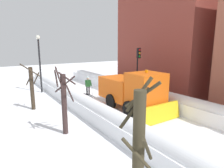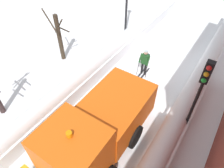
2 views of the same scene
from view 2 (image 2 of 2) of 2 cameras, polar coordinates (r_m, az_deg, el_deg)
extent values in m
cube|color=white|center=(10.39, -26.40, -14.81)|extent=(1.10, 36.00, 0.83)
cylinder|color=white|center=(10.07, -27.15, -13.55)|extent=(0.90, 34.20, 0.90)
cube|color=orange|center=(9.20, 1.06, -7.27)|extent=(2.30, 3.40, 1.60)
cube|color=orange|center=(7.79, -10.37, -18.52)|extent=(2.20, 2.00, 2.30)
cylinder|color=orange|center=(6.71, -11.77, -13.47)|extent=(0.20, 0.20, 0.18)
cylinder|color=black|center=(9.40, -13.64, -16.83)|extent=(0.25, 1.10, 1.10)
cylinder|color=black|center=(9.49, 6.33, -14.25)|extent=(0.25, 1.10, 1.10)
cylinder|color=black|center=(10.20, -5.11, -8.16)|extent=(0.25, 1.10, 1.10)
cylinder|color=black|center=(12.91, 9.20, 4.11)|extent=(0.14, 0.14, 0.82)
cylinder|color=black|center=(12.97, 8.33, 4.46)|extent=(0.14, 0.14, 0.82)
cube|color=#1E5123|center=(12.50, 9.12, 6.82)|extent=(0.42, 0.26, 0.62)
cube|color=#262D38|center=(12.64, 9.57, 7.40)|extent=(0.32, 0.16, 0.44)
sphere|color=tan|center=(12.22, 9.36, 8.58)|extent=(0.24, 0.24, 0.24)
sphere|color=silver|center=(12.17, 9.42, 8.96)|extent=(0.22, 0.22, 0.22)
cylinder|color=#1E5123|center=(12.33, 10.00, 6.28)|extent=(0.09, 0.33, 0.56)
cylinder|color=#1E5123|center=(12.49, 7.86, 7.13)|extent=(0.09, 0.33, 0.56)
cube|color=black|center=(12.99, 8.50, 2.19)|extent=(0.09, 1.80, 0.03)
cube|color=black|center=(13.05, 7.65, 2.55)|extent=(0.09, 1.80, 0.03)
cylinder|color=#262628|center=(12.57, 9.61, 3.93)|extent=(0.02, 0.19, 1.19)
cylinder|color=#262628|center=(12.76, 7.21, 4.91)|extent=(0.02, 0.19, 1.19)
cylinder|color=black|center=(9.34, 21.11, -6.84)|extent=(0.12, 0.12, 3.53)
cube|color=black|center=(7.76, 24.90, 2.96)|extent=(0.28, 0.24, 0.90)
sphere|color=red|center=(7.49, 25.28, 4.04)|extent=(0.18, 0.18, 0.18)
sphere|color=gold|center=(7.65, 24.66, 2.44)|extent=(0.18, 0.18, 0.18)
sphere|color=green|center=(7.82, 24.06, 0.91)|extent=(0.18, 0.18, 0.18)
cylinder|color=black|center=(15.88, 4.09, 21.91)|extent=(0.16, 0.16, 5.24)
cylinder|color=#392D21|center=(13.83, -14.29, 12.18)|extent=(0.28, 0.28, 3.15)
cylinder|color=#392D21|center=(13.27, -13.43, 14.56)|extent=(0.25, 1.13, 1.00)
cylinder|color=#392D21|center=(13.62, -14.49, 15.29)|extent=(0.62, 0.29, 1.00)
cylinder|color=#392D21|center=(12.99, -17.09, 16.61)|extent=(1.28, 0.41, 1.00)
camera|label=1|loc=(14.34, -77.18, -9.48)|focal=31.28mm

